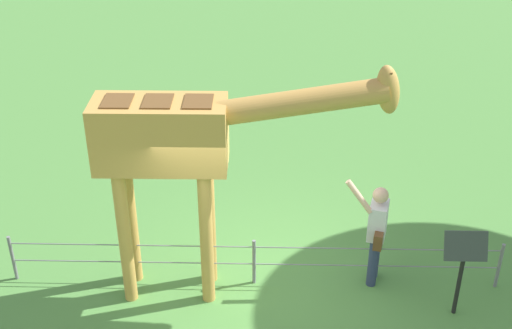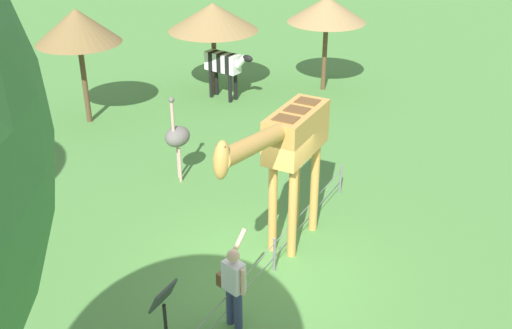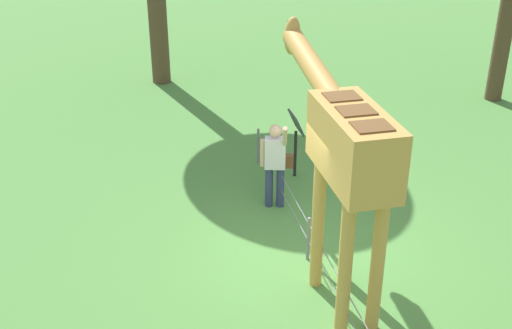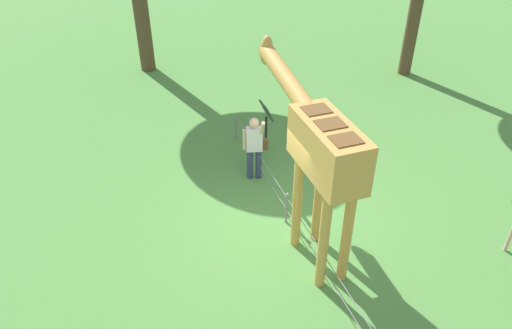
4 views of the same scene
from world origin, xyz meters
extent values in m
plane|color=#4C843D|center=(0.00, 0.00, 0.00)|extent=(60.00, 60.00, 0.00)
cylinder|color=#C69347|center=(-0.63, 0.18, 1.02)|extent=(0.18, 0.18, 2.05)
cylinder|color=#C69347|center=(-0.63, -0.26, 1.02)|extent=(0.18, 0.18, 2.05)
cylinder|color=#C69347|center=(-1.73, 0.17, 1.02)|extent=(0.18, 0.18, 2.05)
cylinder|color=#C69347|center=(-1.73, -0.27, 1.02)|extent=(0.18, 0.18, 2.05)
cube|color=#C69347|center=(-1.18, -0.05, 2.50)|extent=(1.71, 0.72, 0.90)
cube|color=brown|center=(-0.68, -0.04, 2.96)|extent=(0.36, 0.44, 0.02)
cube|color=brown|center=(-1.18, -0.05, 2.96)|extent=(0.36, 0.44, 0.02)
cube|color=brown|center=(-1.68, -0.05, 2.96)|extent=(0.36, 0.44, 0.02)
cylinder|color=#C69347|center=(0.53, -0.03, 2.95)|extent=(2.28, 0.34, 0.68)
ellipsoid|color=#C69347|center=(1.64, -0.02, 3.13)|extent=(0.38, 0.26, 0.68)
cylinder|color=brown|center=(1.64, 0.04, 3.31)|extent=(0.05, 0.05, 0.14)
cylinder|color=brown|center=(1.64, -0.08, 3.31)|extent=(0.05, 0.05, 0.14)
cylinder|color=navy|center=(1.70, 0.11, 0.39)|extent=(0.14, 0.14, 0.78)
cylinder|color=navy|center=(1.75, 0.30, 0.39)|extent=(0.14, 0.14, 0.78)
cube|color=silver|center=(1.73, 0.21, 1.06)|extent=(0.32, 0.41, 0.55)
sphere|color=#D8AD8C|center=(1.73, 0.21, 1.47)|extent=(0.22, 0.22, 0.22)
cylinder|color=#D8AD8C|center=(1.43, 0.12, 1.50)|extent=(0.41, 0.18, 0.48)
cylinder|color=#D8AD8C|center=(1.79, 0.42, 1.05)|extent=(0.08, 0.08, 0.50)
cube|color=brown|center=(1.72, -0.02, 0.88)|extent=(0.17, 0.22, 0.24)
cylinder|color=black|center=(2.77, -0.47, 0.47)|extent=(0.06, 0.06, 0.95)
cube|color=#333D38|center=(2.77, -0.47, 1.13)|extent=(0.56, 0.21, 0.38)
cylinder|color=slate|center=(-3.50, 0.10, 0.38)|extent=(0.05, 0.05, 0.75)
cylinder|color=slate|center=(0.00, 0.10, 0.38)|extent=(0.05, 0.05, 0.75)
cylinder|color=slate|center=(3.50, 0.10, 0.38)|extent=(0.05, 0.05, 0.75)
cube|color=slate|center=(0.00, 0.10, 0.64)|extent=(7.00, 0.01, 0.01)
cube|color=slate|center=(0.00, 0.10, 0.34)|extent=(7.00, 0.01, 0.01)
camera|label=1|loc=(0.23, -7.64, 6.39)|focal=47.47mm
camera|label=2|loc=(8.81, 4.46, 7.36)|focal=43.11mm
camera|label=3|loc=(-8.03, 2.73, 5.86)|focal=45.27mm
camera|label=4|loc=(-6.97, 3.19, 6.66)|focal=33.79mm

